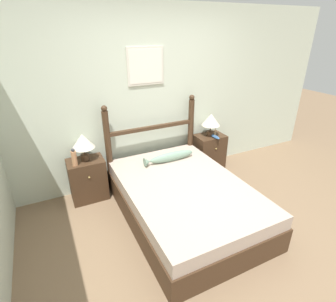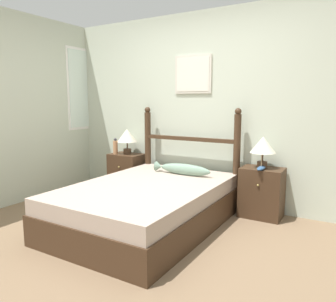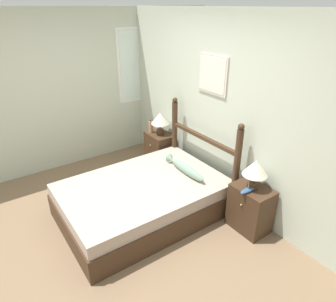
{
  "view_description": "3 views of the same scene",
  "coord_description": "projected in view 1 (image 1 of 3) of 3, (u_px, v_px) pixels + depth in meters",
  "views": [
    {
      "loc": [
        -1.52,
        -1.81,
        2.22
      ],
      "look_at": [
        -0.17,
        0.92,
        0.78
      ],
      "focal_mm": 28.0,
      "sensor_mm": 36.0,
      "label": 1
    },
    {
      "loc": [
        1.88,
        -2.34,
        1.39
      ],
      "look_at": [
        -0.11,
        1.0,
        0.79
      ],
      "focal_mm": 35.0,
      "sensor_mm": 36.0,
      "label": 2
    },
    {
      "loc": [
        2.77,
        -1.06,
        2.58
      ],
      "look_at": [
        -0.1,
        0.95,
        0.84
      ],
      "focal_mm": 32.0,
      "sensor_mm": 36.0,
      "label": 3
    }
  ],
  "objects": [
    {
      "name": "wall_back",
      "position": [
        154.0,
        98.0,
        3.88
      ],
      "size": [
        6.4,
        0.08,
        2.55
      ],
      "color": "beige",
      "rests_on": "ground_plane"
    },
    {
      "name": "headboard",
      "position": [
        152.0,
        140.0,
        3.95
      ],
      "size": [
        1.43,
        0.09,
        1.3
      ],
      "color": "#3D2819",
      "rests_on": "ground_plane"
    },
    {
      "name": "table_lamp_left",
      "position": [
        83.0,
        142.0,
        3.43
      ],
      "size": [
        0.3,
        0.3,
        0.37
      ],
      "color": "#422D1E",
      "rests_on": "nightstand_left"
    },
    {
      "name": "nightstand_left",
      "position": [
        88.0,
        179.0,
        3.66
      ],
      "size": [
        0.49,
        0.37,
        0.6
      ],
      "color": "#3D2819",
      "rests_on": "ground_plane"
    },
    {
      "name": "fish_pillow",
      "position": [
        169.0,
        157.0,
        3.74
      ],
      "size": [
        0.77,
        0.12,
        0.14
      ],
      "color": "gray",
      "rests_on": "bed"
    },
    {
      "name": "table_lamp_right",
      "position": [
        211.0,
        120.0,
        4.23
      ],
      "size": [
        0.3,
        0.3,
        0.37
      ],
      "color": "#422D1E",
      "rests_on": "nightstand_right"
    },
    {
      "name": "model_boat",
      "position": [
        215.0,
        136.0,
        4.25
      ],
      "size": [
        0.08,
        0.24,
        0.22
      ],
      "color": "#335684",
      "rests_on": "nightstand_right"
    },
    {
      "name": "bed",
      "position": [
        184.0,
        200.0,
        3.33
      ],
      "size": [
        1.43,
        2.1,
        0.48
      ],
      "color": "#3D2819",
      "rests_on": "ground_plane"
    },
    {
      "name": "ground_plane",
      "position": [
        216.0,
        240.0,
        3.03
      ],
      "size": [
        16.0,
        16.0,
        0.0
      ],
      "primitive_type": "plane",
      "color": "#7A6047"
    },
    {
      "name": "bottle",
      "position": [
        74.0,
        158.0,
        3.36
      ],
      "size": [
        0.07,
        0.07,
        0.24
      ],
      "color": "tan",
      "rests_on": "nightstand_left"
    },
    {
      "name": "nightstand_right",
      "position": [
        209.0,
        152.0,
        4.47
      ],
      "size": [
        0.49,
        0.37,
        0.6
      ],
      "color": "#3D2819",
      "rests_on": "ground_plane"
    }
  ]
}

